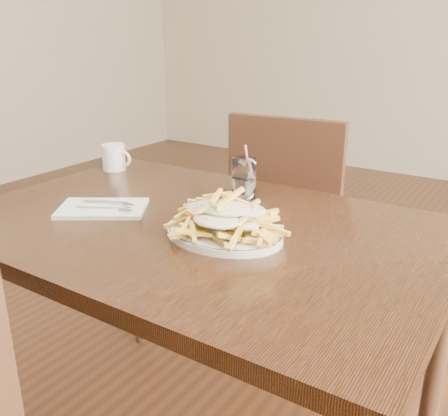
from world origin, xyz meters
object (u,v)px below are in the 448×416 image
Objects in this scene: fries_plate at (224,233)px; water_glass at (244,180)px; table at (196,251)px; coffee_mug at (114,157)px; chair_far at (292,217)px; loaded_fries at (224,212)px.

fries_plate is 0.30m from water_glass.
coffee_mug is (-0.52, 0.25, 0.12)m from table.
chair_far is 0.56m from water_glass.
chair_far is 0.83m from loaded_fries.
water_glass is (-0.11, 0.28, 0.04)m from fries_plate.
fries_plate reaches higher than table.
chair_far is (-0.08, 0.72, -0.15)m from table.
loaded_fries is at bearing -24.28° from coffee_mug.
fries_plate is (0.19, -0.76, 0.24)m from chair_far.
water_glass reaches higher than loaded_fries.
loaded_fries is (0.19, -0.76, 0.29)m from chair_far.
chair_far is 0.71m from coffee_mug.
chair_far is at bearing 103.79° from loaded_fries.
fries_plate is at bearing -18.83° from table.
table is at bearing 161.17° from fries_plate.
table is at bearing -25.36° from coffee_mug.
coffee_mug is at bearing 155.72° from loaded_fries.
table is 0.59m from coffee_mug.
loaded_fries reaches higher than coffee_mug.
table is 1.31× the size of chair_far.
coffee_mug is (-0.63, 0.29, -0.02)m from loaded_fries.
fries_plate is 0.69m from coffee_mug.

